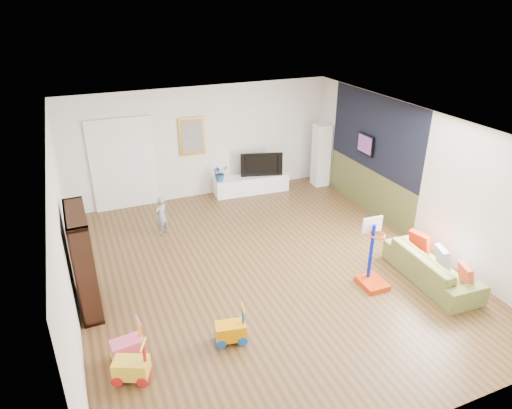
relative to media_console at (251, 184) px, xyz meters
name	(u,v)px	position (x,y,z in m)	size (l,w,h in m)	color
floor	(264,269)	(-1.13, -3.40, -0.22)	(6.50, 7.50, 0.00)	brown
ceiling	(266,127)	(-1.13, -3.40, 2.48)	(6.50, 7.50, 0.00)	white
wall_back	(202,143)	(-1.13, 0.35, 1.13)	(6.50, 0.00, 2.70)	silver
wall_front	(411,344)	(-1.13, -7.15, 1.13)	(6.50, 0.00, 2.70)	silver
wall_left	(63,239)	(-4.38, -3.40, 1.13)	(0.00, 7.50, 2.70)	beige
wall_right	(415,176)	(2.12, -3.40, 1.13)	(0.00, 7.50, 2.70)	silver
navy_accent	(375,133)	(2.10, -2.00, 1.63)	(0.01, 3.20, 1.70)	black
olive_wainscot	(368,190)	(2.10, -2.00, 0.28)	(0.01, 3.20, 1.00)	brown
doorway	(123,165)	(-3.03, 0.31, 0.83)	(1.45, 0.06, 2.10)	white
painting_back	(192,136)	(-1.38, 0.31, 1.33)	(0.62, 0.06, 0.92)	gold
artwork_right	(365,144)	(2.04, -1.80, 1.33)	(0.04, 0.56, 0.46)	#7F3F8C
media_console	(251,184)	(0.00, 0.00, 0.00)	(1.89, 0.47, 0.44)	white
tall_cabinet	(321,155)	(1.87, -0.22, 0.59)	(0.38, 0.38, 1.63)	white
bookshelf	(83,261)	(-4.17, -3.27, 0.63)	(0.30, 1.16, 1.69)	black
sofa	(432,267)	(1.44, -4.86, 0.06)	(1.90, 0.74, 0.55)	olive
basketball_hoop	(376,255)	(0.40, -4.60, 0.40)	(0.43, 0.52, 1.25)	red
ride_on_yellow	(130,362)	(-3.80, -5.14, 0.08)	(0.45, 0.28, 0.61)	yellow
ride_on_orange	(230,325)	(-2.36, -4.96, 0.07)	(0.44, 0.27, 0.59)	orange
ride_on_pink	(127,342)	(-3.79, -4.73, 0.07)	(0.44, 0.27, 0.59)	#EA5487
child	(161,216)	(-2.56, -1.32, 0.20)	(0.31, 0.20, 0.84)	slate
tv	(261,163)	(0.27, 0.00, 0.52)	(1.05, 0.14, 0.60)	black
vase_plant	(220,173)	(-0.82, 0.00, 0.43)	(0.37, 0.32, 0.42)	#204C89
pillow_left	(466,274)	(1.59, -5.44, 0.22)	(0.09, 0.36, 0.36)	#CA3E2D
pillow_center	(443,257)	(1.63, -4.88, 0.22)	(0.10, 0.37, 0.37)	silver
pillow_right	(419,242)	(1.63, -4.29, 0.22)	(0.10, 0.40, 0.40)	red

